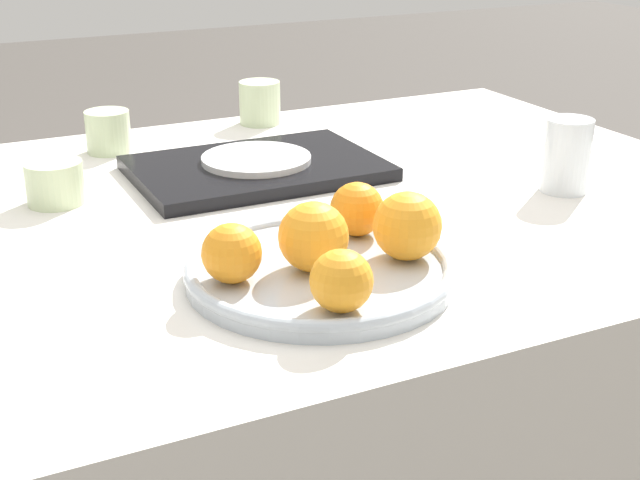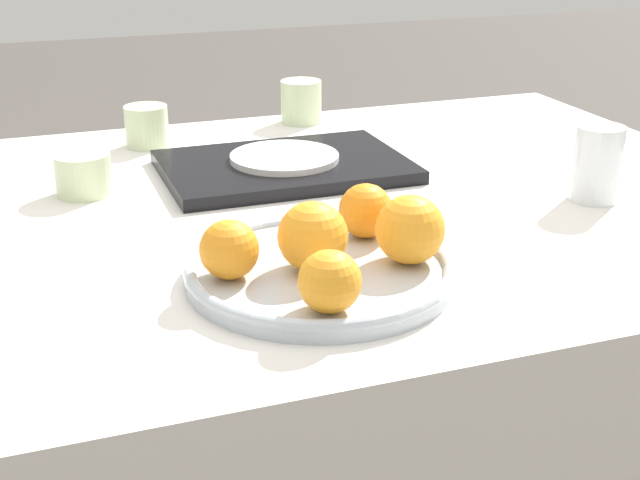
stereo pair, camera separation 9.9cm
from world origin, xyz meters
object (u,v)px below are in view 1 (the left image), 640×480
(orange_1, at_px, (232,253))
(orange_2, at_px, (357,209))
(cup_1, at_px, (260,103))
(cup_0, at_px, (55,183))
(orange_0, at_px, (407,226))
(orange_3, at_px, (313,237))
(cup_2, at_px, (108,132))
(fruit_platter, at_px, (320,270))
(side_plate, at_px, (256,159))
(water_glass, at_px, (567,155))
(orange_4, at_px, (341,281))
(serving_tray, at_px, (257,168))

(orange_1, bearing_deg, orange_2, 18.38)
(orange_2, relative_size, cup_1, 0.85)
(cup_0, bearing_deg, cup_1, 33.64)
(orange_0, xyz_separation_m, orange_3, (-0.11, 0.02, -0.00))
(orange_3, distance_m, cup_2, 0.63)
(orange_0, xyz_separation_m, cup_2, (-0.19, 0.64, -0.02))
(orange_0, bearing_deg, fruit_platter, 168.30)
(cup_1, bearing_deg, cup_2, -168.04)
(side_plate, bearing_deg, water_glass, -35.58)
(side_plate, xyz_separation_m, cup_2, (-0.17, 0.22, 0.01))
(orange_1, xyz_separation_m, orange_3, (0.09, -0.01, 0.01))
(orange_3, height_order, orange_4, orange_3)
(orange_3, xyz_separation_m, cup_1, (0.22, 0.68, -0.02))
(serving_tray, bearing_deg, orange_1, -115.61)
(cup_1, bearing_deg, fruit_platter, -106.99)
(water_glass, height_order, serving_tray, water_glass)
(cup_2, bearing_deg, orange_3, -82.66)
(orange_1, height_order, cup_1, orange_1)
(serving_tray, height_order, cup_0, cup_0)
(water_glass, distance_m, cup_0, 0.73)
(cup_0, bearing_deg, cup_2, 59.81)
(orange_1, relative_size, cup_2, 0.90)
(water_glass, distance_m, cup_2, 0.73)
(orange_0, relative_size, cup_1, 1.01)
(orange_0, bearing_deg, serving_tray, 92.22)
(side_plate, xyz_separation_m, cup_1, (0.12, 0.29, 0.01))
(cup_2, bearing_deg, serving_tray, -51.98)
(orange_4, relative_size, cup_1, 0.83)
(orange_2, height_order, water_glass, water_glass)
(fruit_platter, relative_size, side_plate, 1.82)
(orange_2, bearing_deg, cup_0, 132.49)
(orange_3, relative_size, orange_4, 1.22)
(orange_3, relative_size, water_glass, 0.74)
(fruit_platter, distance_m, cup_1, 0.71)
(water_glass, relative_size, cup_1, 1.37)
(orange_1, distance_m, side_plate, 0.43)
(cup_1, bearing_deg, side_plate, -113.46)
(fruit_platter, distance_m, cup_0, 0.45)
(fruit_platter, relative_size, water_glass, 2.86)
(side_plate, distance_m, cup_1, 0.31)
(orange_4, distance_m, side_plate, 0.51)
(orange_1, distance_m, orange_2, 0.20)
(orange_4, relative_size, serving_tray, 0.18)
(orange_0, height_order, orange_3, same)
(side_plate, bearing_deg, cup_1, 66.54)
(fruit_platter, height_order, water_glass, water_glass)
(cup_0, bearing_deg, orange_3, -62.55)
(side_plate, height_order, cup_1, cup_1)
(orange_4, xyz_separation_m, cup_1, (0.24, 0.79, -0.01))
(orange_2, relative_size, water_glass, 0.62)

